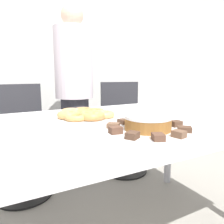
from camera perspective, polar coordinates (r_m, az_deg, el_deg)
wall_back at (r=2.61m, az=-17.58°, el=17.00°), size 8.00×0.05×2.60m
table at (r=1.13m, az=0.02°, el=-6.18°), size 1.71×0.98×0.72m
person_standing at (r=1.96m, az=-9.78°, el=5.36°), size 0.33×0.33×1.54m
office_chair_left at (r=1.90m, az=-22.74°, el=-7.58°), size 0.45×0.45×0.88m
office_chair_right at (r=2.20m, az=2.98°, el=-4.49°), size 0.53×0.53×0.88m
plate_cake at (r=0.92m, az=9.27°, el=-4.86°), size 0.39×0.39×0.01m
plate_donuts at (r=1.18m, az=-7.18°, el=-1.48°), size 0.34×0.34×0.01m
frosted_cake at (r=0.91m, az=9.34°, el=-2.67°), size 0.19×0.19×0.06m
lamington_0 at (r=0.78m, az=11.98°, el=-6.40°), size 0.05×0.06×0.02m
lamington_1 at (r=0.83m, az=17.08°, el=-5.51°), size 0.05×0.05×0.02m
lamington_2 at (r=0.92m, az=18.43°, el=-4.27°), size 0.07×0.07×0.02m
lamington_3 at (r=1.00m, az=16.39°, el=-2.92°), size 0.05×0.04×0.02m
lamington_4 at (r=1.05m, az=12.24°, el=-2.25°), size 0.07×0.07×0.02m
lamington_5 at (r=1.05m, az=7.33°, el=-1.86°), size 0.07×0.07×0.03m
lamington_6 at (r=1.01m, az=2.92°, el=-2.48°), size 0.05×0.05×0.02m
lamington_7 at (r=0.93m, az=0.33°, el=-3.52°), size 0.07×0.07×0.02m
lamington_8 at (r=0.85m, az=0.93°, el=-4.73°), size 0.05×0.04×0.03m
lamington_9 at (r=0.79m, az=5.36°, el=-6.07°), size 0.06×0.06×0.02m
donut_0 at (r=1.18m, az=-7.21°, el=-0.48°), size 0.12×0.12×0.03m
donut_1 at (r=1.27m, az=-7.44°, el=0.29°), size 0.12×0.12×0.03m
donut_2 at (r=1.24m, az=-10.80°, el=0.04°), size 0.11×0.11×0.03m
donut_3 at (r=1.15m, az=-11.34°, el=-0.68°), size 0.12×0.12×0.04m
donut_4 at (r=1.11m, az=-9.23°, el=-1.27°), size 0.12×0.12×0.03m
donut_5 at (r=1.11m, az=-5.19°, el=-0.97°), size 0.13×0.13×0.04m
donut_6 at (r=1.15m, az=-2.18°, el=-0.62°), size 0.12×0.12×0.03m
donut_7 at (r=1.23m, az=-4.52°, el=0.05°), size 0.11×0.11×0.03m
napkin at (r=1.27m, az=20.16°, el=-1.31°), size 0.12×0.11×0.01m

